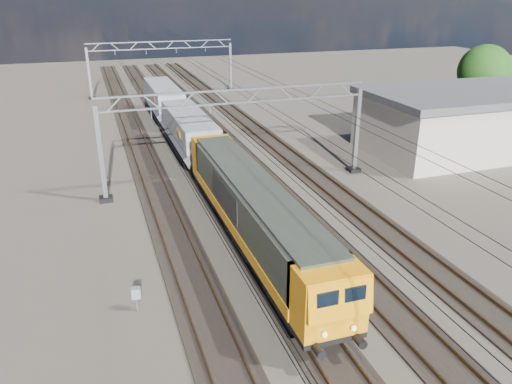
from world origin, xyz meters
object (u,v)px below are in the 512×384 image
object	(u,v)px
hopper_wagon_mid	(164,99)
locomotive	(253,210)
hopper_wagon_lead	(189,130)
industrial_shed	(471,120)
catenary_gantry_far	(162,66)
catenary_gantry_mid	(239,134)
tree_far	(488,73)
trackside_cabinet	(136,294)

from	to	relation	value
hopper_wagon_mid	locomotive	bearing A→B (deg)	-90.00
hopper_wagon_lead	industrial_shed	distance (m)	24.79
catenary_gantry_far	catenary_gantry_mid	bearing A→B (deg)	-90.00
industrial_shed	tree_far	world-z (taller)	tree_far
catenary_gantry_far	locomotive	size ratio (longest dim) A/B	0.94
trackside_cabinet	catenary_gantry_far	bearing A→B (deg)	84.57
locomotive	hopper_wagon_lead	xyz separation A→B (m)	(-0.00, 17.70, -0.09)
locomotive	tree_far	xyz separation A→B (m)	(32.32, 19.28, 2.91)
hopper_wagon_lead	hopper_wagon_mid	xyz separation A→B (m)	(0.00, 14.20, 0.00)
catenary_gantry_far	tree_far	world-z (taller)	tree_far
hopper_wagon_lead	industrial_shed	size ratio (longest dim) A/B	0.70
catenary_gantry_mid	hopper_wagon_lead	size ratio (longest dim) A/B	1.53
industrial_shed	tree_far	size ratio (longest dim) A/B	2.26
hopper_wagon_lead	trackside_cabinet	size ratio (longest dim) A/B	10.72
hopper_wagon_lead	tree_far	size ratio (longest dim) A/B	1.58
industrial_shed	locomotive	bearing A→B (deg)	-154.40
hopper_wagon_mid	catenary_gantry_far	bearing A→B (deg)	81.63
catenary_gantry_mid	locomotive	size ratio (longest dim) A/B	0.94
catenary_gantry_far	tree_far	xyz separation A→B (m)	(30.32, -26.21, 1.33)
catenary_gantry_far	hopper_wagon_mid	world-z (taller)	catenary_gantry_far
catenary_gantry_mid	industrial_shed	size ratio (longest dim) A/B	1.07
hopper_wagon_mid	hopper_wagon_lead	bearing A→B (deg)	-90.00
industrial_shed	tree_far	distance (m)	11.67
hopper_wagon_lead	industrial_shed	xyz separation A→B (m)	(24.00, -6.20, 0.49)
catenary_gantry_mid	catenary_gantry_far	world-z (taller)	same
trackside_cabinet	catenary_gantry_mid	bearing A→B (deg)	61.60
locomotive	trackside_cabinet	xyz separation A→B (m)	(-6.81, -4.04, -1.41)
catenary_gantry_far	tree_far	size ratio (longest dim) A/B	2.42
catenary_gantry_mid	locomotive	world-z (taller)	catenary_gantry_mid
locomotive	trackside_cabinet	world-z (taller)	locomotive
tree_far	industrial_shed	bearing A→B (deg)	-136.88
industrial_shed	hopper_wagon_lead	bearing A→B (deg)	165.52
locomotive	hopper_wagon_mid	xyz separation A→B (m)	(-0.00, 31.90, -0.09)
hopper_wagon_lead	catenary_gantry_far	bearing A→B (deg)	85.88
catenary_gantry_mid	hopper_wagon_lead	xyz separation A→B (m)	(-2.00, 8.20, -1.67)
hopper_wagon_mid	tree_far	xyz separation A→B (m)	(32.32, -12.61, 3.01)
locomotive	industrial_shed	size ratio (longest dim) A/B	1.13
tree_far	catenary_gantry_mid	bearing A→B (deg)	-162.11
locomotive	hopper_wagon_lead	bearing A→B (deg)	90.00
hopper_wagon_mid	trackside_cabinet	xyz separation A→B (m)	(-6.81, -35.94, -1.31)
catenary_gantry_far	trackside_cabinet	world-z (taller)	catenary_gantry_far
catenary_gantry_mid	industrial_shed	xyz separation A→B (m)	(22.00, 2.00, -1.18)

